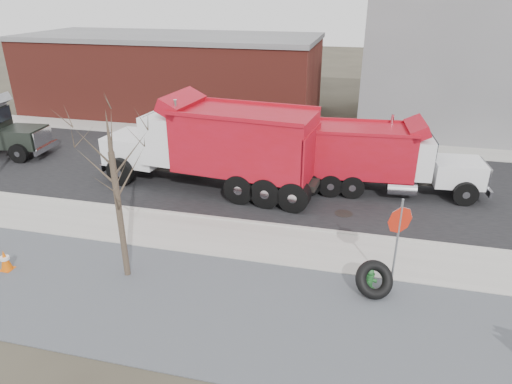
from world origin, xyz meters
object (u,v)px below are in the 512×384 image
(stop_sign, at_px, (399,230))
(dump_truck_red_a, at_px, (381,156))
(truck_tire, at_px, (374,280))
(fire_hydrant, at_px, (369,281))
(dump_truck_red_b, at_px, (216,143))

(stop_sign, bearing_deg, dump_truck_red_a, 81.37)
(truck_tire, distance_m, stop_sign, 1.61)
(dump_truck_red_a, bearing_deg, fire_hydrant, -96.58)
(dump_truck_red_a, xyz_separation_m, dump_truck_red_b, (-6.88, -1.31, 0.43))
(fire_hydrant, xyz_separation_m, dump_truck_red_a, (0.24, 7.50, 1.26))
(truck_tire, bearing_deg, dump_truck_red_b, 137.07)
(stop_sign, bearing_deg, dump_truck_red_b, 128.86)
(fire_hydrant, bearing_deg, dump_truck_red_b, 148.80)
(fire_hydrant, xyz_separation_m, stop_sign, (0.63, 0.21, 1.63))
(fire_hydrant, height_order, dump_truck_red_a, dump_truck_red_a)
(fire_hydrant, xyz_separation_m, truck_tire, (0.14, -0.12, 0.13))
(fire_hydrant, bearing_deg, dump_truck_red_a, 99.95)
(truck_tire, height_order, dump_truck_red_b, dump_truck_red_b)
(fire_hydrant, height_order, stop_sign, stop_sign)
(truck_tire, bearing_deg, stop_sign, 33.36)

